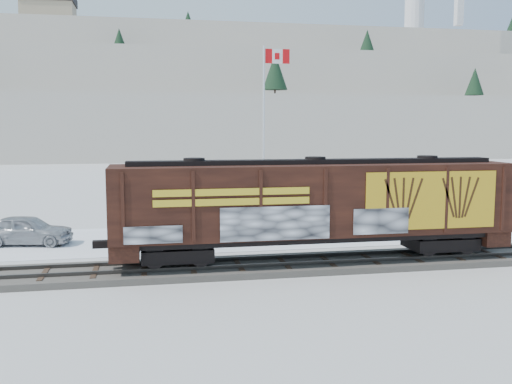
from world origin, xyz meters
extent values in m
plane|color=white|center=(0.00, 0.00, 0.00)|extent=(500.00, 500.00, 0.00)
cube|color=#59544C|center=(0.00, 0.00, 0.14)|extent=(50.00, 3.40, 0.28)
cube|color=#33302D|center=(0.00, -0.72, 0.35)|extent=(50.00, 0.10, 0.15)
cube|color=#33302D|center=(0.00, 0.72, 0.35)|extent=(50.00, 0.10, 0.15)
cube|color=white|center=(0.00, 7.50, 0.01)|extent=(40.00, 8.00, 0.03)
cube|color=white|center=(0.00, 95.00, 6.00)|extent=(360.00, 40.00, 12.00)
cube|color=white|center=(0.00, 125.00, 12.00)|extent=(360.00, 40.00, 24.00)
cube|color=white|center=(0.00, 160.00, 17.50)|extent=(360.00, 50.00, 35.00)
cone|color=black|center=(22.00, 90.00, 17.31)|extent=(5.04, 5.04, 7.38)
cone|color=black|center=(70.00, 96.00, 16.43)|extent=(4.20, 4.20, 6.15)
cone|color=black|center=(-10.00, 128.00, 28.13)|extent=(3.92, 3.92, 5.74)
cone|color=black|center=(55.00, 124.00, 28.72)|extent=(4.48, 4.48, 6.56)
cone|color=black|center=(10.00, 162.00, 39.43)|extent=(4.20, 4.20, 6.15)
cone|color=black|center=(120.00, 156.00, 40.02)|extent=(4.76, 4.76, 6.97)
cube|color=tan|center=(-32.00, 162.00, 39.00)|extent=(15.00, 12.00, 8.00)
cube|color=black|center=(-32.00, 162.00, 44.20)|extent=(15.75, 12.60, 2.40)
cube|color=black|center=(-2.62, 0.00, 0.88)|extent=(3.00, 2.00, 0.90)
cube|color=black|center=(9.51, 0.00, 0.88)|extent=(3.00, 2.00, 0.90)
cylinder|color=black|center=(-3.57, -0.78, 0.88)|extent=(0.90, 0.12, 0.90)
cube|color=black|center=(3.44, 0.00, 1.41)|extent=(17.64, 2.40, 0.25)
cube|color=#38180F|center=(3.44, 0.00, 3.06)|extent=(17.64, 3.00, 3.07)
cube|color=black|center=(3.44, 0.00, 4.70)|extent=(16.23, 0.90, 0.20)
cube|color=#BA9216|center=(8.21, -1.54, 3.06)|extent=(6.00, 0.03, 2.48)
cube|color=gold|center=(-0.44, -1.54, 3.41)|extent=(6.35, 0.02, 0.70)
cube|color=silver|center=(1.33, -1.55, 2.28)|extent=(4.59, 0.03, 1.40)
cylinder|color=silver|center=(4.35, 15.59, 0.10)|extent=(0.90, 0.90, 0.20)
cylinder|color=silver|center=(4.35, 15.59, 5.90)|extent=(0.14, 0.14, 11.80)
cube|color=red|center=(4.70, 15.59, 11.10)|extent=(0.50, 0.07, 1.00)
cube|color=white|center=(5.30, 15.59, 11.10)|extent=(0.70, 0.09, 1.00)
cube|color=red|center=(5.95, 15.59, 11.10)|extent=(0.50, 0.07, 1.00)
imported|color=#A2A4A9|center=(-10.08, 7.30, 0.82)|extent=(4.92, 2.69, 1.59)
imported|color=white|center=(-0.15, 5.79, 0.74)|extent=(4.54, 2.94, 1.41)
imported|color=black|center=(7.66, 8.06, 0.81)|extent=(5.57, 2.79, 1.55)
camera|label=1|loc=(-3.80, -23.97, 6.22)|focal=40.00mm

